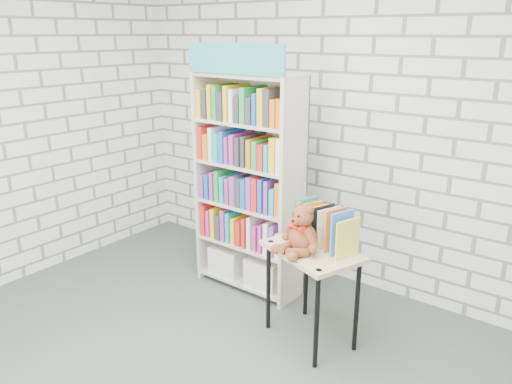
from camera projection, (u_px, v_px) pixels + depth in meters
The scene contains 5 objects.
room_shell at pixel (163, 106), 2.59m from camera, with size 4.52×4.02×2.81m.
bookshelf at pixel (249, 183), 4.17m from camera, with size 0.92×0.36×2.07m.
display_table at pixel (312, 262), 3.49m from camera, with size 0.78×0.66×0.71m.
table_books at pixel (325, 228), 3.47m from camera, with size 0.50×0.35×0.28m.
teddy_bear at pixel (300, 233), 3.37m from camera, with size 0.31×0.31×0.35m.
Camera 1 is at (1.97, -1.77, 2.15)m, focal length 35.00 mm.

